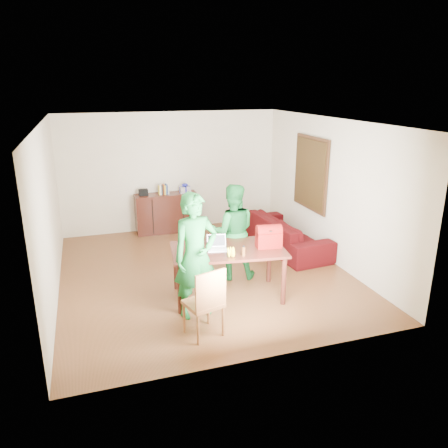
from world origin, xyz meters
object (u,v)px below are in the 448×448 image
object	(u,v)px
person_far	(232,232)
laptop	(217,247)
table	(228,255)
red_bag	(269,238)
chair	(204,315)
bottle	(244,251)
sofa	(286,233)
person_near	(196,256)

from	to	relation	value
person_far	laptop	distance (m)	0.86
table	red_bag	size ratio (longest dim) A/B	4.81
table	person_far	bearing A→B (deg)	73.57
table	chair	xyz separation A→B (m)	(-0.67, -0.98, -0.42)
bottle	sofa	xyz separation A→B (m)	(1.70, 2.03, -0.57)
red_bag	sofa	world-z (taller)	red_bag
laptop	bottle	world-z (taller)	laptop
person_near	red_bag	size ratio (longest dim) A/B	4.78
table	person_near	world-z (taller)	person_near
chair	laptop	distance (m)	1.24
sofa	laptop	bearing A→B (deg)	124.79
table	person_near	distance (m)	0.77
laptop	sofa	world-z (taller)	laptop
laptop	red_bag	xyz separation A→B (m)	(0.81, -0.12, 0.10)
chair	red_bag	distance (m)	1.70
table	person_near	bearing A→B (deg)	-139.65
sofa	person_near	bearing A→B (deg)	125.12
chair	laptop	world-z (taller)	laptop
chair	sofa	size ratio (longest dim) A/B	0.44
chair	person_far	bearing A→B (deg)	43.75
chair	person_far	size ratio (longest dim) A/B	0.60
person_far	red_bag	distance (m)	0.89
person_far	red_bag	world-z (taller)	person_far
laptop	sofa	xyz separation A→B (m)	(2.00, 1.67, -0.54)
person_near	person_far	xyz separation A→B (m)	(0.94, 1.10, -0.09)
person_near	table	bearing A→B (deg)	21.70
person_near	sofa	size ratio (longest dim) A/B	0.82
chair	bottle	size ratio (longest dim) A/B	6.22
table	chair	distance (m)	1.26
person_far	sofa	distance (m)	1.87
chair	red_bag	size ratio (longest dim) A/B	2.58
red_bag	bottle	bearing A→B (deg)	-146.64
chair	sofa	bearing A→B (deg)	30.69
person_near	laptop	distance (m)	0.60
person_near	red_bag	bearing A→B (deg)	1.48
person_near	laptop	size ratio (longest dim) A/B	5.64
sofa	table	bearing A→B (deg)	127.34
chair	person_near	distance (m)	0.87
laptop	person_far	bearing A→B (deg)	66.59
table	person_far	world-z (taller)	person_far
chair	bottle	world-z (taller)	chair
person_far	laptop	xyz separation A→B (m)	(-0.49, -0.70, 0.02)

